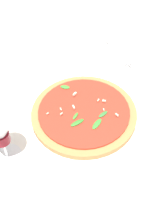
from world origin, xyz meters
The scene contains 6 objects.
ground_plane centered at (0.00, 0.00, 0.00)m, with size 6.00×6.00×0.00m, color silver.
pizza_arugula_main centered at (0.03, 0.02, 0.02)m, with size 0.34×0.34×0.05m.
wine_glass centered at (0.07, -0.24, 0.11)m, with size 0.09×0.09×0.16m.
napkin centered at (-0.21, 0.26, 0.00)m, with size 0.13×0.10×0.01m.
fork centered at (-0.20, 0.26, 0.01)m, with size 0.21×0.03×0.00m.
side_plate_white centered at (-0.27, -0.17, 0.01)m, with size 0.21×0.21×0.02m.
Camera 1 is at (0.60, -0.24, 0.74)m, focal length 50.00 mm.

